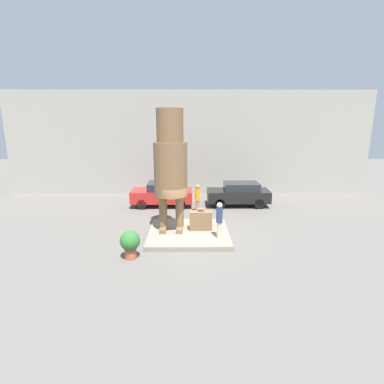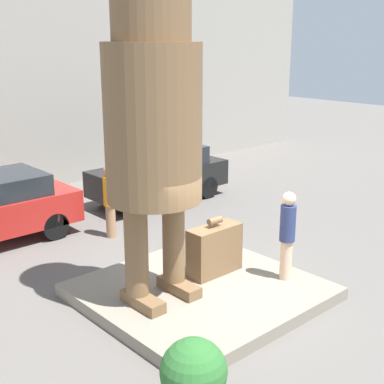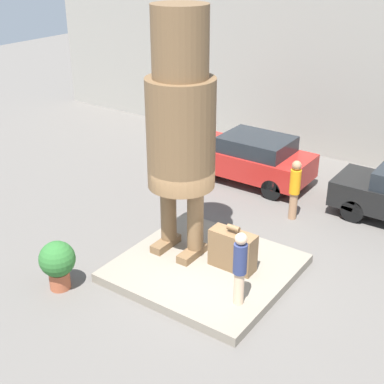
{
  "view_description": "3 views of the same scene",
  "coord_description": "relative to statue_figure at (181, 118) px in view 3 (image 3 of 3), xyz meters",
  "views": [
    {
      "loc": [
        0.05,
        -14.19,
        5.73
      ],
      "look_at": [
        0.17,
        -0.23,
        2.34
      ],
      "focal_mm": 28.0,
      "sensor_mm": 36.0,
      "label": 1
    },
    {
      "loc": [
        -6.27,
        -6.71,
        4.74
      ],
      "look_at": [
        -0.01,
        0.22,
        2.04
      ],
      "focal_mm": 50.0,
      "sensor_mm": 36.0,
      "label": 2
    },
    {
      "loc": [
        6.09,
        -9.28,
        7.49
      ],
      "look_at": [
        -0.2,
        -0.28,
        2.25
      ],
      "focal_mm": 50.0,
      "sensor_mm": 36.0,
      "label": 3
    }
  ],
  "objects": [
    {
      "name": "parked_car_red",
      "position": [
        -0.89,
        5.22,
        -2.89
      ],
      "size": [
        4.07,
        1.89,
        1.62
      ],
      "rotation": [
        0.0,
        0.0,
        3.14
      ],
      "color": "#B2231E",
      "rests_on": "ground_plane"
    },
    {
      "name": "tourist",
      "position": [
        2.32,
        -1.09,
        -2.56
      ],
      "size": [
        0.3,
        0.3,
        1.75
      ],
      "color": "beige",
      "rests_on": "pedestal"
    },
    {
      "name": "statue_figure",
      "position": [
        0.0,
        0.0,
        0.0
      ],
      "size": [
        1.63,
        1.63,
        6.02
      ],
      "color": "brown",
      "rests_on": "pedestal"
    },
    {
      "name": "ground_plane",
      "position": [
        0.88,
        -0.22,
        -3.75
      ],
      "size": [
        60.0,
        60.0,
        0.0
      ],
      "primitive_type": "plane",
      "color": "#605B56"
    },
    {
      "name": "planter_pot",
      "position": [
        -1.57,
        -2.73,
        -3.04
      ],
      "size": [
        0.85,
        0.85,
        1.22
      ],
      "color": "#AD5638",
      "rests_on": "ground_plane"
    },
    {
      "name": "worker_hivis",
      "position": [
        1.41,
        3.59,
        -2.75
      ],
      "size": [
        0.31,
        0.31,
        1.82
      ],
      "color": "#A87A56",
      "rests_on": "ground_plane"
    },
    {
      "name": "giant_suitcase",
      "position": [
        1.49,
        0.03,
        -3.03
      ],
      "size": [
        1.14,
        0.45,
        1.16
      ],
      "color": "brown",
      "rests_on": "pedestal"
    },
    {
      "name": "pedestal",
      "position": [
        0.88,
        -0.22,
        -3.64
      ],
      "size": [
        4.01,
        3.83,
        0.23
      ],
      "color": "gray",
      "rests_on": "ground_plane"
    },
    {
      "name": "building_backdrop",
      "position": [
        0.88,
        9.08,
        0.19
      ],
      "size": [
        28.0,
        0.6,
        7.87
      ],
      "color": "gray",
      "rests_on": "ground_plane"
    }
  ]
}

